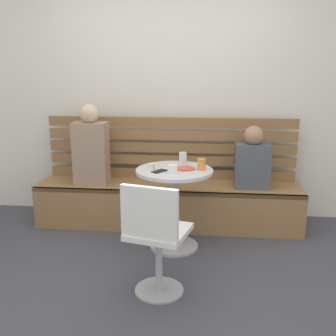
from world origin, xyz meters
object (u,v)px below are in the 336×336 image
Objects in this scene: person_adult at (91,148)px; person_child_left at (252,161)px; cup_glass_tall at (183,159)px; plate_small at (185,168)px; cup_tumbler_orange at (202,164)px; cafe_table at (174,193)px; cup_espresso_small at (151,167)px; booth_bench at (168,204)px; white_chair at (155,236)px; cup_ceramic_white at (173,169)px; phone_on_table at (159,171)px.

person_adult is 1.32× the size of person_child_left.
plate_small is at bearing -77.30° from cup_glass_tall.
cup_tumbler_orange is 0.59× the size of plate_small.
cup_espresso_small is (-0.20, -0.04, 0.25)m from cafe_table.
booth_bench is at bearing 179.42° from person_child_left.
white_chair reaches higher than cup_tumbler_orange.
cup_tumbler_orange reaches higher than plate_small.
cup_glass_tall is 0.71× the size of plate_small.
booth_bench is 0.98m from person_adult.
cup_ceramic_white is (0.19, -0.09, 0.01)m from cup_espresso_small.
cup_ceramic_white is 0.28m from cup_tumbler_orange.
phone_on_table is (-0.12, -0.09, 0.23)m from cafe_table.
cup_glass_tall is 1.20× the size of cup_tumbler_orange.
person_child_left is 0.82m from plate_small.
booth_bench is 0.80m from cup_espresso_small.
cup_espresso_small is (-0.14, 0.77, 0.30)m from white_chair.
cup_espresso_small is at bearing -169.63° from plate_small.
cafe_table is 0.29m from cup_ceramic_white.
person_child_left is at bearing 31.56° from cup_espresso_small.
booth_bench is at bearing 2.19° from person_adult.
booth_bench is 4.35× the size of person_child_left.
cup_glass_tall reaches higher than white_chair.
phone_on_table reaches higher than cafe_table.
person_child_left is at bearing 36.00° from cafe_table.
cup_tumbler_orange is at bearing 0.41° from cafe_table.
cup_glass_tall reaches higher than cup_tumbler_orange.
cup_tumbler_orange is (1.14, -0.51, -0.02)m from person_adult.
person_adult is at bearing 150.56° from cafe_table.
cafe_table is 5.29× the size of phone_on_table.
plate_small is at bearing 79.30° from white_chair.
plate_small is at bearing 174.73° from cup_tumbler_orange.
cup_tumbler_orange is 0.71× the size of phone_on_table.
cafe_table is at bearing -78.23° from booth_bench.
plate_small is at bearing 8.68° from cafe_table.
cup_tumbler_orange is at bearing -23.99° from person_adult.
cafe_table reaches higher than booth_bench.
cup_glass_tall is (0.18, -0.38, 0.58)m from booth_bench.
plate_small is (0.21, -0.52, 0.52)m from booth_bench.
person_adult is 1.25m from cup_tumbler_orange.
cafe_table is 7.40× the size of cup_tumbler_orange.
cafe_table is (0.11, -0.54, 0.30)m from booth_bench.
cup_glass_tall reaches higher than phone_on_table.
cafe_table is at bearing -111.91° from cup_glass_tall.
plate_small is at bearing -117.87° from phone_on_table.
booth_bench is at bearing 111.71° from plate_small.
cup_ceramic_white is at bearing -161.49° from phone_on_table.
white_chair is 1.04× the size of person_adult.
phone_on_table is (-0.19, -0.25, -0.06)m from cup_glass_tall.
cafe_table is at bearing -144.00° from person_child_left.
person_child_left reaches higher than cup_glass_tall.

